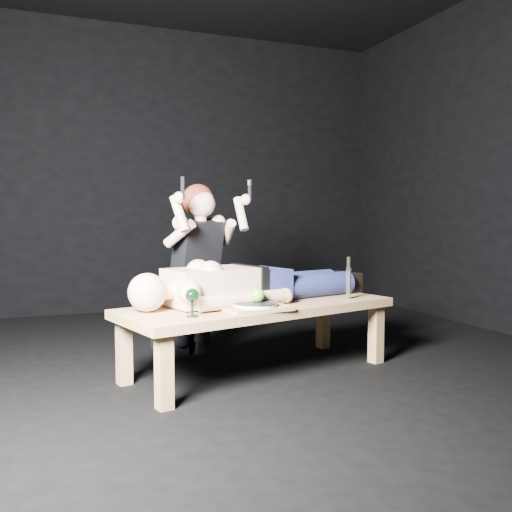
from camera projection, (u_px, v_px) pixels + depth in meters
name	position (u px, v px, depth m)	size (l,w,h in m)	color
ground	(235.00, 366.00, 3.74)	(5.00, 5.00, 0.00)	black
back_wall	(159.00, 170.00, 5.96)	(5.00, 5.00, 0.00)	black
table	(259.00, 338.00, 3.56)	(1.78, 0.67, 0.45)	tan
lying_man	(257.00, 279.00, 3.65)	(1.93, 0.59, 0.29)	#D8AA8E
kneeling_woman	(191.00, 268.00, 4.00)	(0.67, 0.76, 1.27)	black
serving_tray	(255.00, 308.00, 3.29)	(0.39, 0.28, 0.02)	tan
plate	(255.00, 304.00, 3.29)	(0.26, 0.26, 0.02)	white
apple	(258.00, 295.00, 3.30)	(0.08, 0.08, 0.08)	#379620
goblet	(192.00, 303.00, 3.06)	(0.08, 0.08, 0.16)	black
fork_flat	(229.00, 313.00, 3.16)	(0.02, 0.19, 0.01)	#B2B2B7
knife_flat	(285.00, 306.00, 3.42)	(0.02, 0.19, 0.01)	#B2B2B7
spoon_flat	(266.00, 305.00, 3.45)	(0.02, 0.19, 0.01)	#B2B2B7
carving_knife	(349.00, 278.00, 3.73)	(0.04, 0.04, 0.28)	#B2B2B7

